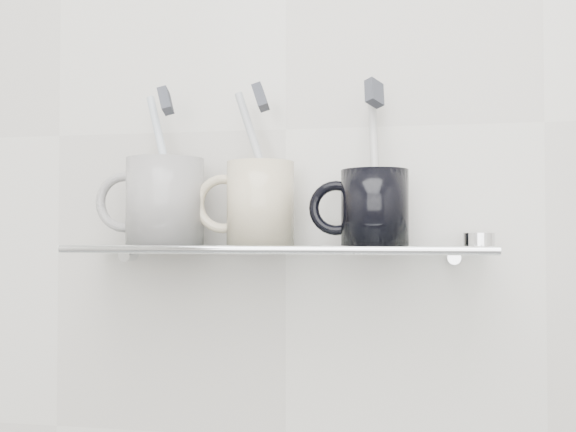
% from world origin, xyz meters
% --- Properties ---
extents(wall_back, '(2.50, 0.00, 2.50)m').
position_xyz_m(wall_back, '(0.00, 1.10, 1.25)').
color(wall_back, beige).
rests_on(wall_back, ground).
extents(shelf_glass, '(0.50, 0.12, 0.01)m').
position_xyz_m(shelf_glass, '(0.00, 1.04, 1.10)').
color(shelf_glass, silver).
rests_on(shelf_glass, wall_back).
extents(shelf_rail, '(0.50, 0.01, 0.01)m').
position_xyz_m(shelf_rail, '(0.00, 0.98, 1.10)').
color(shelf_rail, silver).
rests_on(shelf_rail, shelf_glass).
extents(bracket_left, '(0.02, 0.03, 0.02)m').
position_xyz_m(bracket_left, '(-0.21, 1.09, 1.09)').
color(bracket_left, silver).
rests_on(bracket_left, wall_back).
extents(bracket_right, '(0.02, 0.03, 0.02)m').
position_xyz_m(bracket_right, '(0.21, 1.09, 1.09)').
color(bracket_right, silver).
rests_on(bracket_right, wall_back).
extents(mug_left, '(0.11, 0.11, 0.11)m').
position_xyz_m(mug_left, '(-0.14, 1.04, 1.15)').
color(mug_left, white).
rests_on(mug_left, shelf_glass).
extents(mug_left_handle, '(0.08, 0.01, 0.08)m').
position_xyz_m(mug_left_handle, '(-0.20, 1.04, 1.15)').
color(mug_left_handle, white).
rests_on(mug_left_handle, mug_left).
extents(toothbrush_left, '(0.07, 0.05, 0.18)m').
position_xyz_m(toothbrush_left, '(-0.14, 1.04, 1.20)').
color(toothbrush_left, silver).
rests_on(toothbrush_left, mug_left).
extents(bristles_left, '(0.02, 0.03, 0.04)m').
position_xyz_m(bristles_left, '(-0.14, 1.04, 1.28)').
color(bristles_left, '#363942').
rests_on(bristles_left, toothbrush_left).
extents(mug_center, '(0.09, 0.09, 0.10)m').
position_xyz_m(mug_center, '(-0.02, 1.04, 1.15)').
color(mug_center, beige).
rests_on(mug_center, shelf_glass).
extents(mug_center_handle, '(0.07, 0.01, 0.07)m').
position_xyz_m(mug_center_handle, '(-0.07, 1.04, 1.15)').
color(mug_center_handle, beige).
rests_on(mug_center_handle, mug_center).
extents(toothbrush_center, '(0.07, 0.04, 0.18)m').
position_xyz_m(toothbrush_center, '(-0.02, 1.04, 1.20)').
color(toothbrush_center, '#A5ACAF').
rests_on(toothbrush_center, mug_center).
extents(bristles_center, '(0.02, 0.03, 0.04)m').
position_xyz_m(bristles_center, '(-0.02, 1.04, 1.28)').
color(bristles_center, '#363942').
rests_on(bristles_center, toothbrush_center).
extents(mug_right, '(0.09, 0.09, 0.09)m').
position_xyz_m(mug_right, '(0.12, 1.04, 1.14)').
color(mug_right, black).
rests_on(mug_right, shelf_glass).
extents(mug_right_handle, '(0.07, 0.01, 0.07)m').
position_xyz_m(mug_right_handle, '(0.07, 1.04, 1.14)').
color(mug_right_handle, black).
rests_on(mug_right_handle, mug_right).
extents(toothbrush_right, '(0.02, 0.08, 0.18)m').
position_xyz_m(toothbrush_right, '(0.12, 1.04, 1.20)').
color(toothbrush_right, beige).
rests_on(toothbrush_right, mug_right).
extents(bristles_right, '(0.02, 0.03, 0.04)m').
position_xyz_m(bristles_right, '(0.12, 1.04, 1.28)').
color(bristles_right, '#363942').
rests_on(bristles_right, toothbrush_right).
extents(chrome_cap, '(0.04, 0.04, 0.02)m').
position_xyz_m(chrome_cap, '(0.24, 1.04, 1.11)').
color(chrome_cap, silver).
rests_on(chrome_cap, shelf_glass).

